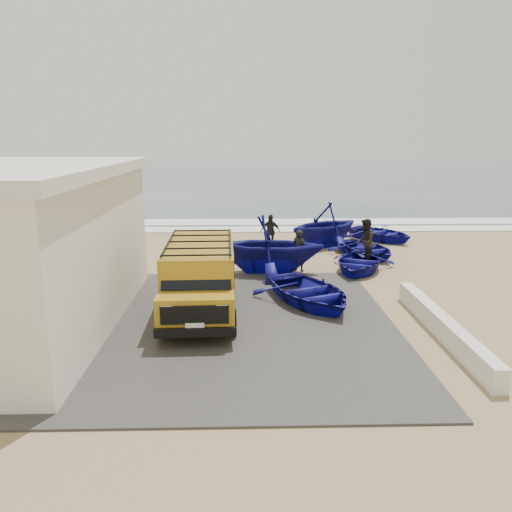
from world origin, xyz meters
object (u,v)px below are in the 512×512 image
object	(u,v)px
van	(200,276)
boat_mid_right	(365,248)
fisherman_front	(299,250)
boat_mid_left	(268,245)
fisherman_back	(270,232)
boat_far_right	(380,233)
fisherman_middle	(365,242)
boat_far_left	(325,225)
boat_near_right	(359,262)
parapet	(442,326)
boat_near_left	(309,292)

from	to	relation	value
van	boat_mid_right	bearing A→B (deg)	44.99
boat_mid_right	fisherman_front	xyz separation A→B (m)	(-3.09, -2.25, 0.45)
boat_mid_left	fisherman_back	size ratio (longest dim) A/B	2.61
boat_far_right	fisherman_front	world-z (taller)	fisherman_front
boat_far_right	fisherman_middle	bearing A→B (deg)	-149.04
fisherman_middle	boat_mid_left	bearing A→B (deg)	-53.40
boat_mid_left	boat_far_right	size ratio (longest dim) A/B	1.17
boat_far_left	fisherman_back	xyz separation A→B (m)	(-2.56, -0.47, -0.23)
boat_near_right	fisherman_back	xyz separation A→B (m)	(-3.14, 3.96, 0.43)
parapet	fisherman_back	bearing A→B (deg)	110.32
parapet	boat_mid_left	distance (m)	7.53
parapet	boat_near_left	distance (m)	4.03
boat_near_right	fisherman_back	size ratio (longest dim) A/B	2.17
boat_far_left	fisherman_back	size ratio (longest dim) A/B	2.46
boat_mid_right	fisherman_back	bearing A→B (deg)	135.06
boat_near_left	boat_far_right	distance (m)	10.56
fisherman_middle	van	bearing A→B (deg)	-26.96
fisherman_middle	fisherman_back	xyz separation A→B (m)	(-3.57, 3.04, -0.14)
van	boat_mid_right	size ratio (longest dim) A/B	1.49
van	boat_near_left	world-z (taller)	van
fisherman_back	boat_far_right	bearing A→B (deg)	11.07
boat_near_left	fisherman_back	xyz separation A→B (m)	(-0.77, 7.74, 0.40)
van	boat_mid_left	size ratio (longest dim) A/B	1.21
parapet	boat_near_left	bearing A→B (deg)	139.61
parapet	boat_mid_left	xyz separation A→B (m)	(-4.13, 6.25, 0.81)
boat_near_right	boat_far_left	xyz separation A→B (m)	(-0.59, 4.43, 0.66)
boat_mid_left	fisherman_middle	world-z (taller)	boat_mid_left
boat_far_right	fisherman_back	world-z (taller)	fisherman_back
boat_mid_left	boat_near_left	bearing A→B (deg)	-157.66
boat_far_right	fisherman_front	size ratio (longest dim) A/B	2.20
parapet	fisherman_back	distance (m)	11.05
boat_mid_left	boat_far_right	distance (m)	8.23
boat_mid_left	fisherman_front	bearing A→B (deg)	-71.85
boat_mid_left	fisherman_middle	xyz separation A→B (m)	(3.87, 1.07, -0.15)
van	parapet	bearing A→B (deg)	-18.54
boat_near_right	fisherman_middle	world-z (taller)	fisherman_middle
boat_mid_right	boat_far_right	world-z (taller)	boat_far_right
boat_far_left	van	bearing A→B (deg)	-64.65
parapet	boat_near_right	distance (m)	6.43
parapet	boat_mid_left	size ratio (longest dim) A/B	1.46
boat_far_left	fisherman_middle	distance (m)	3.65
boat_far_left	fisherman_middle	bearing A→B (deg)	-19.12
van	fisherman_middle	distance (m)	8.12
boat_near_left	fisherman_back	distance (m)	7.79
boat_mid_right	boat_far_right	bearing A→B (deg)	42.42
parapet	fisherman_front	world-z (taller)	fisherman_front
boat_near_left	fisherman_middle	xyz separation A→B (m)	(2.81, 4.71, 0.54)
parapet	boat_near_left	xyz separation A→B (m)	(-3.07, 2.61, 0.12)
parapet	boat_far_right	xyz separation A→B (m)	(1.66, 12.05, 0.09)
boat_mid_left	boat_mid_right	bearing A→B (deg)	-53.60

